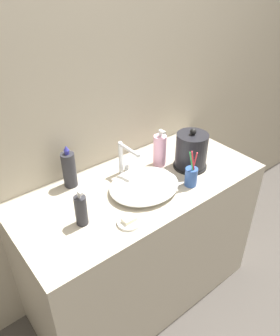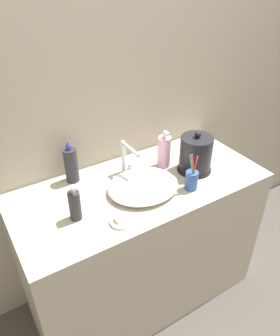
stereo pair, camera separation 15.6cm
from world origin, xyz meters
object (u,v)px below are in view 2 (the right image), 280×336
toothbrush_cup (192,180)px  lotion_bottle (75,205)px  faucet (126,156)px  shampoo_bottle (164,152)px  mouthwash_bottle (71,165)px  electric_kettle (196,155)px

toothbrush_cup → lotion_bottle: size_ratio=1.16×
faucet → toothbrush_cup: size_ratio=0.89×
lotion_bottle → shampoo_bottle: size_ratio=0.84×
toothbrush_cup → shampoo_bottle: (0.00, 0.24, 0.04)m
faucet → mouthwash_bottle: mouthwash_bottle is taller
toothbrush_cup → lotion_bottle: toothbrush_cup is taller
shampoo_bottle → toothbrush_cup: bearing=-91.1°
lotion_bottle → shampoo_bottle: shampoo_bottle is taller
lotion_bottle → mouthwash_bottle: mouthwash_bottle is taller
faucet → toothbrush_cup: (0.20, -0.28, -0.05)m
electric_kettle → shampoo_bottle: bearing=133.5°
lotion_bottle → mouthwash_bottle: (0.10, 0.27, 0.02)m
lotion_bottle → mouthwash_bottle: bearing=70.7°
faucet → electric_kettle: bearing=-26.7°
electric_kettle → shampoo_bottle: (-0.11, 0.12, -0.00)m
toothbrush_cup → mouthwash_bottle: 0.59m
electric_kettle → lotion_bottle: 0.68m
faucet → lotion_bottle: size_ratio=1.04×
toothbrush_cup → mouthwash_bottle: size_ratio=0.91×
shampoo_bottle → lotion_bottle: bearing=-165.7°
lotion_bottle → mouthwash_bottle: 0.29m
faucet → shampoo_bottle: shampoo_bottle is taller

